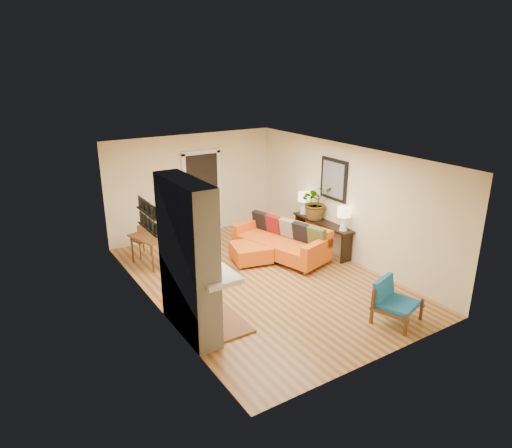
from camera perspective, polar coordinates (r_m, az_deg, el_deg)
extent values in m
plane|color=#BF8149|center=(9.57, 0.64, -6.85)|extent=(6.50, 6.50, 0.00)
plane|color=white|center=(8.74, 0.71, 8.63)|extent=(6.50, 6.50, 0.00)
plane|color=#F9EEC2|center=(11.82, -7.95, 4.83)|extent=(4.50, 0.00, 4.50)
plane|color=#F9EEC2|center=(6.79, 15.87, -6.98)|extent=(4.50, 0.00, 4.50)
plane|color=#F9EEC2|center=(8.15, -12.74, -2.20)|extent=(0.00, 6.50, 6.50)
plane|color=#F9EEC2|center=(10.41, 11.14, 2.66)|extent=(0.00, 6.50, 6.50)
cube|color=black|center=(11.96, -6.74, 3.82)|extent=(0.88, 0.06, 2.10)
cube|color=white|center=(11.76, -8.87, 3.44)|extent=(0.10, 0.08, 2.18)
cube|color=white|center=(12.16, -4.64, 4.15)|extent=(0.10, 0.08, 2.18)
cube|color=white|center=(11.71, -6.93, 8.90)|extent=(1.08, 0.08, 0.10)
cube|color=black|center=(10.56, 9.70, 5.51)|extent=(0.04, 0.85, 0.95)
cube|color=slate|center=(10.54, 9.59, 5.50)|extent=(0.01, 0.70, 0.80)
cube|color=black|center=(8.43, -13.37, -0.64)|extent=(0.06, 0.95, 0.02)
cube|color=black|center=(8.33, -13.53, 1.30)|extent=(0.06, 0.95, 0.02)
cube|color=white|center=(7.14, -8.73, -0.22)|extent=(0.42, 1.50, 1.48)
cube|color=white|center=(7.67, -8.23, -9.40)|extent=(0.42, 1.50, 1.12)
cube|color=white|center=(7.51, -6.70, -5.20)|extent=(0.60, 1.68, 0.08)
cube|color=black|center=(7.80, -6.74, -9.74)|extent=(0.03, 0.72, 0.78)
cube|color=brown|center=(8.13, -4.71, -11.88)|extent=(0.75, 1.30, 0.04)
cube|color=black|center=(7.90, -5.95, -10.23)|extent=(0.30, 0.36, 0.48)
cylinder|color=black|center=(7.69, -6.06, -7.38)|extent=(0.10, 0.10, 0.40)
cube|color=gold|center=(7.27, -7.07, -0.72)|extent=(0.04, 0.95, 0.95)
cube|color=silver|center=(7.27, -6.92, -0.69)|extent=(0.01, 0.82, 0.82)
cylinder|color=silver|center=(9.78, 6.12, -6.01)|extent=(0.05, 0.05, 0.11)
cylinder|color=silver|center=(10.34, 8.59, -4.67)|extent=(0.05, 0.05, 0.11)
cylinder|color=silver|center=(10.96, -2.22, -3.05)|extent=(0.05, 0.05, 0.11)
cylinder|color=silver|center=(11.46, 0.39, -2.01)|extent=(0.05, 0.05, 0.11)
cube|color=orange|center=(10.52, 3.04, -2.79)|extent=(1.51, 2.41, 0.32)
cube|color=orange|center=(10.67, 4.35, -0.51)|extent=(0.80, 2.21, 0.37)
cube|color=orange|center=(9.86, 7.66, -2.84)|extent=(0.97, 0.44, 0.21)
cube|color=orange|center=(11.05, -1.02, -0.17)|extent=(0.97, 0.44, 0.21)
cube|color=#445725|center=(10.07, 7.63, -1.57)|extent=(0.32, 0.47, 0.44)
cube|color=black|center=(10.30, 5.70, -1.01)|extent=(0.32, 0.47, 0.44)
cube|color=gray|center=(10.54, 3.85, -0.47)|extent=(0.32, 0.47, 0.44)
cube|color=maroon|center=(10.76, 2.31, -0.02)|extent=(0.32, 0.47, 0.44)
cube|color=black|center=(11.03, 0.62, 0.48)|extent=(0.32, 0.47, 0.44)
cylinder|color=silver|center=(9.97, -1.87, -5.52)|extent=(0.05, 0.05, 0.06)
cylinder|color=silver|center=(10.16, 1.70, -5.03)|extent=(0.05, 0.05, 0.06)
cylinder|color=silver|center=(10.55, -2.90, -4.09)|extent=(0.05, 0.05, 0.06)
cylinder|color=silver|center=(10.73, 0.49, -3.66)|extent=(0.05, 0.05, 0.06)
cube|color=orange|center=(10.27, -0.65, -3.51)|extent=(0.98, 0.98, 0.34)
cube|color=brown|center=(8.06, 16.27, -10.83)|extent=(0.25, 0.67, 0.05)
cube|color=brown|center=(8.01, 18.23, -11.89)|extent=(0.06, 0.06, 0.40)
cube|color=brown|center=(8.15, 14.35, -9.95)|extent=(0.06, 0.06, 0.64)
cube|color=brown|center=(8.61, 18.15, -9.01)|extent=(0.25, 0.67, 0.05)
cube|color=brown|center=(8.56, 19.99, -9.98)|extent=(0.06, 0.06, 0.40)
cube|color=brown|center=(8.69, 16.34, -8.21)|extent=(0.06, 0.06, 0.64)
cube|color=#2289D0|center=(8.31, 17.29, -9.56)|extent=(0.75, 0.73, 0.09)
cube|color=#2289D0|center=(8.30, 15.69, -7.70)|extent=(0.63, 0.33, 0.38)
cube|color=brown|center=(10.26, -13.05, -1.54)|extent=(0.84, 1.02, 0.04)
cylinder|color=brown|center=(9.96, -12.78, -4.25)|extent=(0.05, 0.05, 0.64)
cylinder|color=brown|center=(10.23, -10.54, -3.45)|extent=(0.05, 0.05, 0.64)
cylinder|color=brown|center=(10.55, -15.22, -3.10)|extent=(0.05, 0.05, 0.64)
cylinder|color=brown|center=(10.80, -13.03, -2.37)|extent=(0.05, 0.05, 0.64)
cube|color=brown|center=(9.99, -10.39, -3.51)|extent=(0.46, 0.46, 0.04)
cube|color=brown|center=(10.04, -11.09, -2.08)|extent=(0.37, 0.14, 0.41)
cylinder|color=brown|center=(9.88, -10.47, -5.08)|extent=(0.04, 0.04, 0.39)
cylinder|color=brown|center=(10.04, -9.11, -4.57)|extent=(0.04, 0.04, 0.39)
cylinder|color=brown|center=(10.10, -11.53, -4.59)|extent=(0.04, 0.04, 0.39)
cylinder|color=brown|center=(10.26, -10.19, -4.10)|extent=(0.04, 0.04, 0.39)
cube|color=brown|center=(10.87, -14.16, -1.88)|extent=(0.46, 0.46, 0.04)
cube|color=brown|center=(10.65, -13.71, -1.01)|extent=(0.37, 0.14, 0.41)
cylinder|color=brown|center=(10.75, -14.27, -3.31)|extent=(0.04, 0.04, 0.39)
cylinder|color=brown|center=(10.90, -12.97, -2.87)|extent=(0.04, 0.04, 0.39)
cylinder|color=brown|center=(10.98, -15.16, -2.89)|extent=(0.04, 0.04, 0.39)
cylinder|color=brown|center=(11.13, -13.88, -2.47)|extent=(0.04, 0.04, 0.39)
cube|color=black|center=(10.86, 8.31, 0.19)|extent=(0.34, 1.85, 0.05)
cube|color=black|center=(10.40, 11.24, -2.98)|extent=(0.30, 0.04, 0.68)
cube|color=black|center=(11.59, 5.52, -0.32)|extent=(0.30, 0.04, 0.68)
cone|color=white|center=(10.31, 10.87, 0.03)|extent=(0.18, 0.18, 0.30)
cylinder|color=white|center=(10.25, 10.93, 0.98)|extent=(0.03, 0.03, 0.06)
cylinder|color=#FFEABF|center=(10.22, 10.97, 1.51)|extent=(0.30, 0.30, 0.22)
cone|color=white|center=(11.34, 5.97, 2.06)|extent=(0.18, 0.18, 0.30)
cylinder|color=white|center=(11.29, 6.00, 2.93)|extent=(0.03, 0.03, 0.06)
cylinder|color=#FFEABF|center=(11.26, 6.01, 3.42)|extent=(0.30, 0.30, 0.22)
imported|color=#1E5919|center=(10.89, 7.55, 2.75)|extent=(0.94, 0.88, 0.84)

